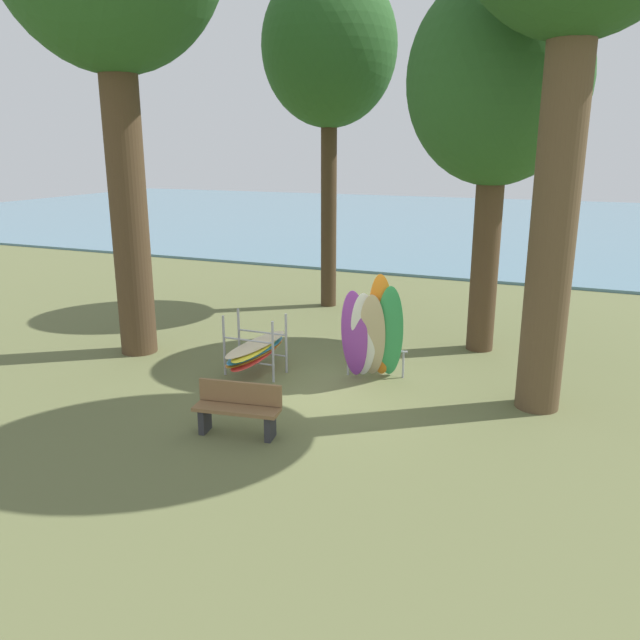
% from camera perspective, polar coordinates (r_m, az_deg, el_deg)
% --- Properties ---
extents(ground_plane, '(80.00, 80.00, 0.00)m').
position_cam_1_polar(ground_plane, '(12.20, 0.82, -6.29)').
color(ground_plane, '#60663D').
extents(lake_water, '(80.00, 36.00, 0.10)m').
position_cam_1_polar(lake_water, '(40.20, 16.63, 8.38)').
color(lake_water, slate).
rests_on(lake_water, ground).
extents(tree_mid_behind, '(3.60, 3.60, 9.12)m').
position_cam_1_polar(tree_mid_behind, '(18.20, 0.84, 23.14)').
color(tree_mid_behind, '#42301E').
rests_on(tree_mid_behind, ground).
extents(tree_far_left_back, '(3.76, 3.76, 8.00)m').
position_cam_1_polar(tree_far_left_back, '(14.42, 15.70, 19.77)').
color(tree_far_left_back, '#4C3823').
rests_on(tree_far_left_back, ground).
extents(leaning_board_pile, '(1.32, 1.03, 2.25)m').
position_cam_1_polar(leaning_board_pile, '(12.38, 4.77, -1.19)').
color(leaning_board_pile, purple).
rests_on(leaning_board_pile, ground).
extents(board_storage_rack, '(1.15, 2.13, 1.25)m').
position_cam_1_polar(board_storage_rack, '(12.92, -5.78, -2.65)').
color(board_storage_rack, '#9EA0A5').
rests_on(board_storage_rack, ground).
extents(park_bench, '(1.44, 0.61, 0.85)m').
position_cam_1_polar(park_bench, '(10.34, -7.40, -7.84)').
color(park_bench, '#2D2D33').
rests_on(park_bench, ground).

